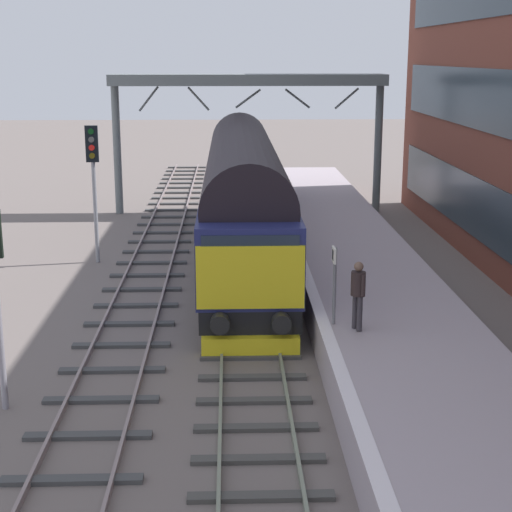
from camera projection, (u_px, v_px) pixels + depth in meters
ground_plane at (246, 298)px, 24.51m from camera, size 140.00×140.00×0.00m
track_main at (246, 296)px, 24.50m from camera, size 2.50×60.00×0.15m
track_adjacent_west at (139, 297)px, 24.39m from camera, size 2.50×60.00×0.15m
station_platform at (363, 281)px, 24.51m from camera, size 4.00×44.00×1.01m
diesel_locomotive at (243, 191)px, 28.69m from camera, size 2.74×20.08×4.68m
signal_post_far at (94, 175)px, 27.91m from camera, size 0.44×0.22×4.90m
platform_number_sign at (334, 273)px, 18.75m from camera, size 0.10×0.44×1.88m
waiting_passenger at (358, 289)px, 18.41m from camera, size 0.45×0.47×1.64m
overhead_footbridge at (248, 88)px, 36.39m from camera, size 12.60×2.00×6.43m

